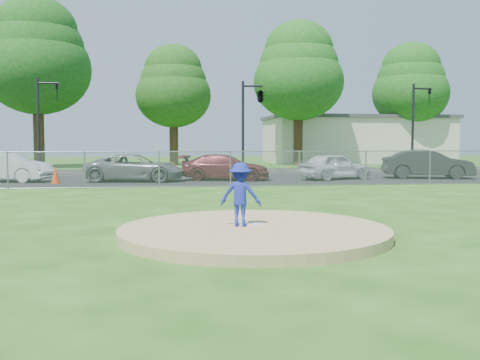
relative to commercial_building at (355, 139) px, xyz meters
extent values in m
plane|color=#1F5011|center=(-16.00, -28.00, -2.16)|extent=(120.00, 120.00, 0.00)
cylinder|color=tan|center=(-16.00, -38.00, -2.06)|extent=(5.40, 5.40, 0.20)
cube|color=white|center=(-16.00, -37.80, -1.94)|extent=(0.60, 0.15, 0.04)
cube|color=gray|center=(-16.00, -26.00, -1.41)|extent=(40.00, 0.06, 1.50)
cube|color=black|center=(-16.00, -21.50, -2.15)|extent=(50.00, 8.00, 0.01)
cube|color=#232326|center=(-16.00, -14.00, -2.16)|extent=(60.00, 7.00, 0.01)
cube|color=beige|center=(0.00, 0.00, -0.16)|extent=(16.00, 9.00, 4.00)
cube|color=#3F3F42|center=(0.00, 0.00, 1.99)|extent=(16.40, 9.40, 0.30)
cylinder|color=#382414|center=(-27.00, -7.00, 0.29)|extent=(0.78, 0.78, 4.90)
ellipsoid|color=#134713|center=(-27.00, -7.00, 5.09)|extent=(7.84, 7.84, 6.66)
ellipsoid|color=#134713|center=(-27.00, -7.00, 6.46)|extent=(6.90, 6.90, 5.86)
ellipsoid|color=#134713|center=(-27.00, -7.00, 7.84)|extent=(5.96, 5.96, 5.06)
cylinder|color=#3A2415|center=(-17.00, -4.00, -0.23)|extent=(0.72, 0.72, 3.85)
ellipsoid|color=#184813|center=(-17.00, -4.00, 3.54)|extent=(6.16, 6.16, 5.24)
ellipsoid|color=#184813|center=(-17.00, -4.00, 4.62)|extent=(5.42, 5.42, 4.61)
ellipsoid|color=#184813|center=(-17.00, -4.00, 5.69)|extent=(4.68, 4.68, 3.98)
cylinder|color=#342013|center=(-7.00, -6.00, 0.12)|extent=(0.76, 0.76, 4.55)
ellipsoid|color=#165115|center=(-7.00, -6.00, 4.57)|extent=(7.28, 7.28, 6.19)
ellipsoid|color=#165115|center=(-7.00, -6.00, 5.85)|extent=(6.41, 6.41, 5.45)
ellipsoid|color=#165115|center=(-7.00, -6.00, 7.12)|extent=(5.53, 5.53, 4.70)
cylinder|color=#392314|center=(4.00, -3.00, -0.06)|extent=(0.74, 0.74, 4.20)
ellipsoid|color=#154E14|center=(4.00, -3.00, 4.06)|extent=(6.72, 6.72, 5.71)
ellipsoid|color=#154E14|center=(4.00, -3.00, 5.23)|extent=(5.91, 5.91, 5.03)
ellipsoid|color=#154E14|center=(4.00, -3.00, 6.41)|extent=(5.11, 5.11, 4.34)
cylinder|color=black|center=(-25.00, -16.00, 0.64)|extent=(0.16, 0.16, 5.60)
cylinder|color=black|center=(-24.40, -16.00, 3.14)|extent=(1.20, 0.12, 0.12)
imported|color=black|center=(-23.92, -16.00, 2.64)|extent=(0.16, 0.20, 1.00)
cylinder|color=black|center=(-13.00, -16.00, 0.64)|extent=(0.16, 0.16, 5.60)
cylinder|color=black|center=(-12.40, -16.00, 3.14)|extent=(1.20, 0.12, 0.12)
imported|color=black|center=(-11.92, -16.00, 2.64)|extent=(0.53, 2.48, 1.00)
cylinder|color=black|center=(-2.00, -16.00, 0.64)|extent=(0.16, 0.16, 5.60)
cylinder|color=black|center=(-1.40, -16.00, 3.14)|extent=(1.20, 0.12, 0.12)
imported|color=black|center=(-0.92, -16.00, 2.64)|extent=(0.16, 0.20, 1.00)
imported|color=#1B2998|center=(-16.25, -37.85, -1.32)|extent=(0.94, 0.72, 1.28)
cone|color=red|center=(-22.69, -23.31, -1.75)|extent=(0.41, 0.41, 0.79)
imported|color=silver|center=(-25.24, -21.85, -1.44)|extent=(4.54, 2.55, 1.42)
imported|color=slate|center=(-19.17, -22.44, -1.50)|extent=(4.94, 2.80, 1.30)
imported|color=maroon|center=(-14.79, -22.16, -1.51)|extent=(4.70, 2.80, 1.28)
imported|color=silver|center=(-9.26, -22.42, -1.49)|extent=(4.19, 2.94, 1.33)
imported|color=black|center=(-4.21, -22.31, -1.41)|extent=(4.77, 2.70, 1.49)
camera|label=1|loc=(-17.75, -48.45, -0.26)|focal=40.00mm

